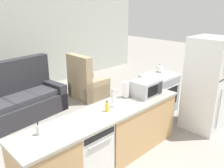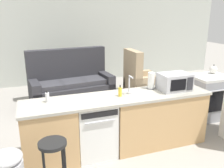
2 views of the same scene
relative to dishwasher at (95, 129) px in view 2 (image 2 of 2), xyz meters
The scene contains 14 objects.
ground_plane 0.49m from the dishwasher, ahead, with size 24.00×24.00×0.00m, color gray.
wall_back 4.33m from the dishwasher, 82.54° to the left, with size 10.00×0.06×2.60m.
kitchen_counter 0.49m from the dishwasher, ahead, with size 2.94×0.66×0.90m.
dishwasher is the anchor object (origin of this frame).
stove_range 2.66m from the dishwasher, 11.91° to the left, with size 0.76×0.68×0.90m.
microwave 1.50m from the dishwasher, ahead, with size 0.50×0.37×0.28m.
sink_faucet 0.85m from the dishwasher, ahead, with size 0.07×0.18×0.30m.
paper_towel_roll 1.22m from the dishwasher, ahead, with size 0.14×0.14×0.28m.
soap_bottle 0.69m from the dishwasher, ahead, with size 0.06×0.06×0.18m.
dish_soap_bottle 0.86m from the dishwasher, behind, with size 0.06×0.06×0.18m.
kettle 2.91m from the dishwasher, 13.78° to the left, with size 0.21×0.17×0.19m.
bar_stool 1.03m from the dishwasher, 132.49° to the right, with size 0.32×0.32×0.74m.
couch 2.57m from the dishwasher, 88.48° to the left, with size 2.09×1.13×1.27m.
armchair 3.05m from the dishwasher, 51.58° to the left, with size 0.81×0.86×1.20m.
Camera 2 is at (-1.08, -3.19, 2.12)m, focal length 38.00 mm.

